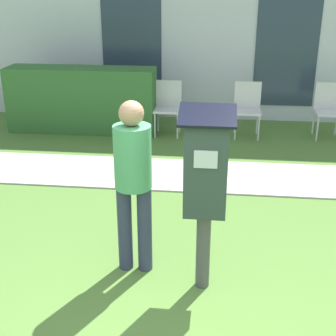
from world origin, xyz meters
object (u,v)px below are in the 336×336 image
Objects in this scene: person_standing at (133,175)px; outdoor_chair_middle at (247,105)px; outdoor_chair_right at (328,106)px; outdoor_chair_left at (168,103)px; parking_meter at (205,178)px.

outdoor_chair_middle is (1.17, 4.13, -0.40)m from person_standing.
person_standing reaches higher than outdoor_chair_right.
outdoor_chair_left and outdoor_chair_right have the same top height.
outdoor_chair_left is 1.00× the size of outdoor_chair_right.
parking_meter is 4.39m from outdoor_chair_middle.
person_standing is (-0.62, 0.20, -0.09)m from parking_meter.
person_standing is 1.76× the size of outdoor_chair_right.
parking_meter reaches higher than outdoor_chair_left.
parking_meter is 0.66m from person_standing.
outdoor_chair_right is at bearing 45.40° from person_standing.
outdoor_chair_right is (1.33, 0.08, 0.00)m from outdoor_chair_middle.
outdoor_chair_right is (2.67, 0.13, 0.00)m from outdoor_chair_left.
outdoor_chair_middle is at bearing 60.31° from person_standing.
parking_meter is 4.82m from outdoor_chair_right.
outdoor_chair_middle is 1.34m from outdoor_chair_right.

